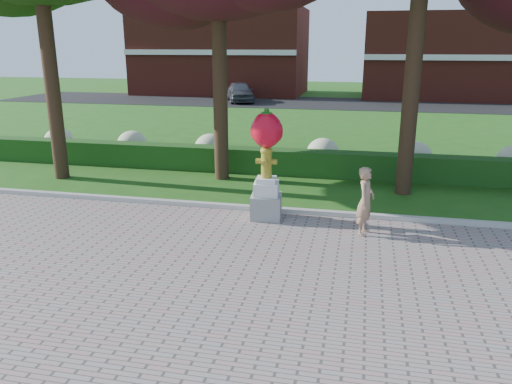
% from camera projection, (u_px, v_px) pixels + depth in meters
% --- Properties ---
extents(ground, '(100.00, 100.00, 0.00)m').
position_uv_depth(ground, '(235.00, 260.00, 9.79)').
color(ground, '#1F5715').
rests_on(ground, ground).
extents(curb, '(40.00, 0.18, 0.15)m').
position_uv_depth(curb, '(265.00, 209.00, 12.58)').
color(curb, '#ADADA5').
rests_on(curb, ground).
extents(lawn_hedge, '(24.00, 0.70, 0.80)m').
position_uv_depth(lawn_hedge, '(289.00, 162.00, 16.23)').
color(lawn_hedge, '#1A3F12').
rests_on(lawn_hedge, ground).
extents(hydrangea_row, '(20.10, 1.10, 0.99)m').
position_uv_depth(hydrangea_row, '(310.00, 152.00, 17.01)').
color(hydrangea_row, beige).
rests_on(hydrangea_row, ground).
extents(street, '(50.00, 8.00, 0.02)m').
position_uv_depth(street, '(333.00, 103.00, 36.02)').
color(street, black).
rests_on(street, ground).
extents(building_left, '(14.00, 8.00, 7.00)m').
position_uv_depth(building_left, '(222.00, 52.00, 42.69)').
color(building_left, maroon).
rests_on(building_left, ground).
extents(building_right, '(12.00, 8.00, 6.40)m').
position_uv_depth(building_right, '(443.00, 56.00, 39.10)').
color(building_right, maroon).
rests_on(building_right, ground).
extents(hydrant_sculpture, '(0.78, 0.78, 2.62)m').
position_uv_depth(hydrant_sculpture, '(266.00, 162.00, 11.70)').
color(hydrant_sculpture, gray).
rests_on(hydrant_sculpture, walkway).
extents(woman, '(0.49, 0.63, 1.52)m').
position_uv_depth(woman, '(366.00, 201.00, 10.85)').
color(woman, '#A27B5D').
rests_on(woman, walkway).
extents(parked_car, '(3.09, 4.63, 1.46)m').
position_uv_depth(parked_car, '(240.00, 92.00, 36.59)').
color(parked_car, '#45474E').
rests_on(parked_car, street).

